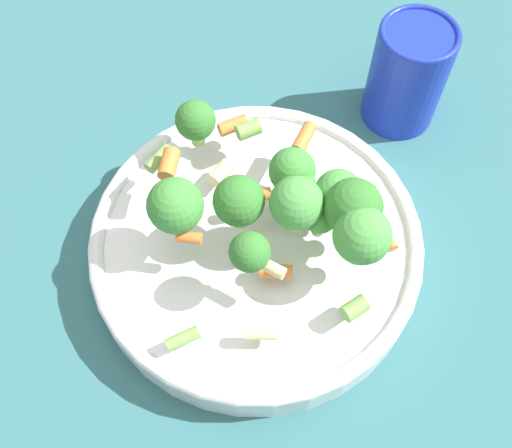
# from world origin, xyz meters

# --- Properties ---
(ground_plane) EXTENTS (3.00, 3.00, 0.00)m
(ground_plane) POSITION_xyz_m (0.00, 0.00, 0.00)
(ground_plane) COLOR #2D6066
(bowl) EXTENTS (0.30, 0.30, 0.04)m
(bowl) POSITION_xyz_m (0.00, 0.00, 0.02)
(bowl) COLOR silver
(bowl) RESTS_ON ground_plane
(pasta_salad) EXTENTS (0.23, 0.22, 0.08)m
(pasta_salad) POSITION_xyz_m (-0.01, 0.02, 0.09)
(pasta_salad) COLOR #8CB766
(pasta_salad) RESTS_ON bowl
(cup) EXTENTS (0.08, 0.08, 0.12)m
(cup) POSITION_xyz_m (-0.19, 0.13, 0.06)
(cup) COLOR #192DAD
(cup) RESTS_ON ground_plane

